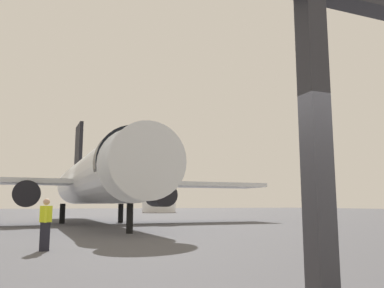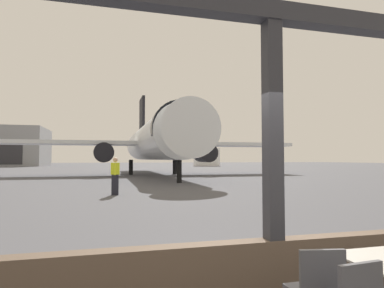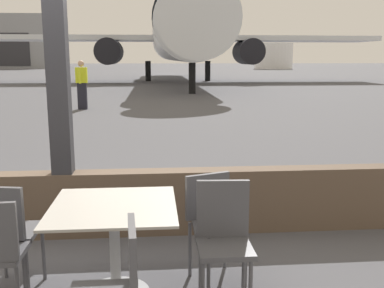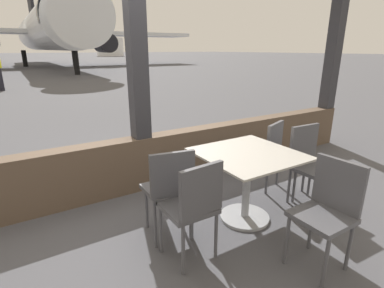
{
  "view_description": "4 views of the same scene",
  "coord_description": "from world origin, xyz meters",
  "px_view_note": "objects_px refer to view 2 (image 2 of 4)",
  "views": [
    {
      "loc": [
        -2.28,
        -2.75,
        1.55
      ],
      "look_at": [
        5.17,
        15.4,
        4.5
      ],
      "focal_mm": 37.58,
      "sensor_mm": 36.0,
      "label": 1
    },
    {
      "loc": [
        -2.03,
        -3.72,
        1.67
      ],
      "look_at": [
        4.12,
        19.75,
        2.79
      ],
      "focal_mm": 30.59,
      "sensor_mm": 36.0,
      "label": 2
    },
    {
      "loc": [
        0.93,
        -4.54,
        1.83
      ],
      "look_at": [
        1.23,
        -0.97,
        1.14
      ],
      "focal_mm": 42.03,
      "sensor_mm": 36.0,
      "label": 3
    },
    {
      "loc": [
        -1.31,
        -3.33,
        1.73
      ],
      "look_at": [
        0.21,
        -0.87,
        0.79
      ],
      "focal_mm": 27.56,
      "sensor_mm": 36.0,
      "label": 4
    }
  ],
  "objects_px": {
    "airplane": "(155,141)",
    "fuel_storage_tank": "(207,157)",
    "cafe_chair_window_right": "(318,287)",
    "ground_crew_worker": "(115,176)"
  },
  "relations": [
    {
      "from": "airplane",
      "to": "ground_crew_worker",
      "type": "distance_m",
      "value": 19.18
    },
    {
      "from": "fuel_storage_tank",
      "to": "ground_crew_worker",
      "type": "bearing_deg",
      "value": -111.07
    },
    {
      "from": "ground_crew_worker",
      "to": "fuel_storage_tank",
      "type": "xyz_separation_m",
      "value": [
        23.03,
        59.79,
        1.23
      ]
    },
    {
      "from": "cafe_chair_window_right",
      "to": "airplane",
      "type": "bearing_deg",
      "value": 84.3
    },
    {
      "from": "airplane",
      "to": "fuel_storage_tank",
      "type": "bearing_deg",
      "value": 65.93
    },
    {
      "from": "cafe_chair_window_right",
      "to": "airplane",
      "type": "distance_m",
      "value": 31.84
    },
    {
      "from": "airplane",
      "to": "fuel_storage_tank",
      "type": "relative_size",
      "value": 4.84
    },
    {
      "from": "cafe_chair_window_right",
      "to": "airplane",
      "type": "relative_size",
      "value": 0.03
    },
    {
      "from": "airplane",
      "to": "fuel_storage_tank",
      "type": "height_order",
      "value": "airplane"
    },
    {
      "from": "cafe_chair_window_right",
      "to": "airplane",
      "type": "xyz_separation_m",
      "value": [
        3.15,
        31.54,
        3.03
      ]
    }
  ]
}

